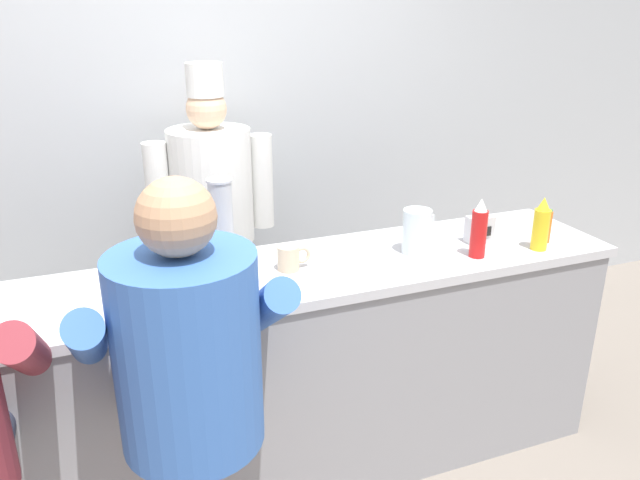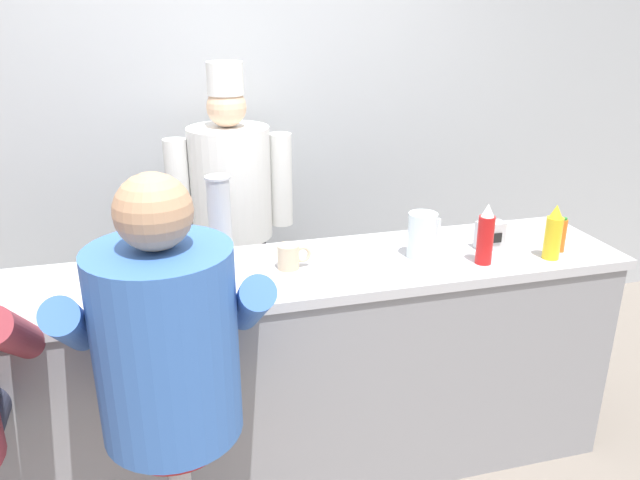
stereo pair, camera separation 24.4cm
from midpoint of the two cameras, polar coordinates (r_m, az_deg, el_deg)
wall_back at (r=3.56m, az=-6.70°, el=10.91°), size 10.00×0.06×2.70m
diner_counter at (r=2.69m, az=-1.61°, el=-12.33°), size 2.95×0.59×0.97m
ketchup_bottle_red at (r=2.60m, az=17.52°, el=0.31°), size 0.07×0.07×0.25m
mustard_bottle_yellow at (r=2.75m, az=22.97°, el=0.49°), size 0.07×0.07×0.23m
hot_sauce_bottle_orange at (r=2.85m, az=23.59°, el=0.36°), size 0.03×0.03×0.15m
water_pitcher_clear at (r=2.61m, az=11.98°, el=0.38°), size 0.14×0.12×0.19m
breakfast_plate at (r=2.33m, az=-12.33°, el=-4.38°), size 0.23×0.23×0.05m
coffee_mug_tan at (r=2.46m, az=0.03°, el=-1.57°), size 0.14×0.09×0.10m
cup_stack_steel at (r=2.33m, az=-6.17°, el=0.99°), size 0.09×0.09×0.40m
napkin_dispenser_chrome at (r=2.78m, az=17.72°, el=0.35°), size 0.12×0.07×0.12m
diner_seated_blue at (r=1.96m, az=-10.32°, el=-9.92°), size 0.65×0.64×1.54m
cook_in_whites_near at (r=3.34m, az=-6.00°, el=2.79°), size 0.66×0.42×1.69m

